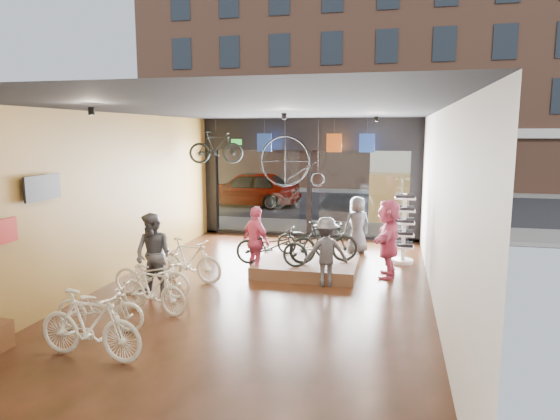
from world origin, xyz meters
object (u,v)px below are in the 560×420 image
(floor_bike_3, at_px, (153,289))
(customer_4, at_px, (357,225))
(box_truck, at_px, (399,183))
(customer_2, at_px, (256,242))
(display_bike_left, at_px, (271,246))
(floor_bike_4, at_px, (152,276))
(display_bike_right, at_px, (305,240))
(display_platform, at_px, (306,267))
(customer_3, at_px, (326,252))
(street_car, at_px, (248,189))
(floor_bike_2, at_px, (100,307))
(hung_bike, at_px, (216,147))
(floor_bike_5, at_px, (189,260))
(customer_5, at_px, (388,238))
(sunglasses_rack, at_px, (404,229))
(floor_bike_1, at_px, (90,325))
(customer_1, at_px, (153,255))
(display_bike_mid, at_px, (324,242))
(penny_farthing, at_px, (295,163))

(floor_bike_3, distance_m, customer_4, 6.55)
(box_truck, xyz_separation_m, customer_2, (-3.29, -9.81, -0.50))
(display_bike_left, xyz_separation_m, customer_2, (-0.38, 0.04, 0.08))
(floor_bike_4, relative_size, display_bike_right, 1.09)
(display_platform, relative_size, display_bike_left, 1.39)
(box_truck, xyz_separation_m, customer_3, (-1.60, -10.16, -0.56))
(display_bike_left, height_order, display_bike_right, display_bike_left)
(street_car, xyz_separation_m, floor_bike_4, (1.73, -12.70, -0.36))
(floor_bike_3, relative_size, floor_bike_4, 0.90)
(floor_bike_2, relative_size, hung_bike, 1.00)
(floor_bike_3, distance_m, floor_bike_5, 2.02)
(floor_bike_4, relative_size, customer_5, 0.92)
(sunglasses_rack, bearing_deg, floor_bike_1, -123.16)
(floor_bike_2, height_order, floor_bike_4, floor_bike_4)
(customer_1, bearing_deg, display_bike_left, 54.62)
(display_bike_mid, distance_m, hung_bike, 4.89)
(floor_bike_1, relative_size, floor_bike_5, 1.06)
(floor_bike_5, distance_m, customer_2, 1.60)
(floor_bike_2, bearing_deg, customer_4, -35.28)
(floor_bike_5, distance_m, display_bike_left, 1.91)
(floor_bike_3, distance_m, customer_5, 5.49)
(floor_bike_1, xyz_separation_m, floor_bike_5, (-0.14, 3.99, -0.03))
(floor_bike_2, bearing_deg, floor_bike_5, -11.65)
(floor_bike_3, relative_size, penny_farthing, 0.84)
(floor_bike_2, relative_size, penny_farthing, 0.87)
(floor_bike_5, bearing_deg, display_bike_mid, -58.75)
(display_bike_mid, height_order, customer_3, customer_3)
(floor_bike_2, xyz_separation_m, customer_4, (3.85, 6.58, 0.39))
(display_bike_left, bearing_deg, floor_bike_2, 152.77)
(display_bike_mid, relative_size, penny_farthing, 0.93)
(floor_bike_4, distance_m, floor_bike_5, 1.19)
(floor_bike_1, xyz_separation_m, display_bike_left, (1.62, 4.69, 0.22))
(display_bike_mid, relative_size, hung_bike, 1.07)
(floor_bike_1, distance_m, customer_3, 5.28)
(floor_bike_5, height_order, display_bike_right, display_bike_right)
(street_car, height_order, customer_4, street_car)
(customer_5, xyz_separation_m, penny_farthing, (-2.69, 2.32, 1.58))
(customer_3, distance_m, customer_5, 1.69)
(box_truck, distance_m, display_bike_mid, 9.54)
(floor_bike_5, bearing_deg, floor_bike_4, 173.03)
(sunglasses_rack, bearing_deg, hung_bike, 170.93)
(display_bike_mid, bearing_deg, floor_bike_3, 114.10)
(floor_bike_4, relative_size, sunglasses_rack, 0.93)
(floor_bike_2, distance_m, hung_bike, 7.20)
(floor_bike_4, bearing_deg, customer_5, -59.85)
(floor_bike_5, bearing_deg, hung_bike, 19.20)
(display_bike_left, bearing_deg, box_truck, -13.92)
(display_bike_left, height_order, customer_2, customer_2)
(display_bike_mid, xyz_separation_m, customer_1, (-3.22, -2.28, 0.06))
(floor_bike_5, height_order, penny_farthing, penny_farthing)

